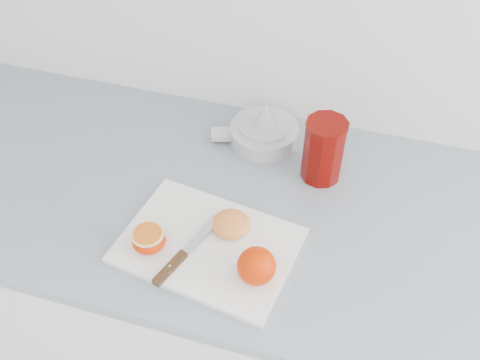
# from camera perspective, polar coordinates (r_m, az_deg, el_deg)

# --- Properties ---
(counter) EXTENTS (2.64, 0.64, 0.89)m
(counter) POSITION_cam_1_polar(r_m,az_deg,el_deg) (1.48, 3.55, -14.45)
(counter) COLOR white
(counter) RESTS_ON ground
(cutting_board) EXTENTS (0.36, 0.28, 0.01)m
(cutting_board) POSITION_cam_1_polar(r_m,az_deg,el_deg) (1.04, -3.43, -6.97)
(cutting_board) COLOR white
(cutting_board) RESTS_ON counter
(whole_orange) EXTENTS (0.07, 0.07, 0.07)m
(whole_orange) POSITION_cam_1_polar(r_m,az_deg,el_deg) (0.96, 1.77, -9.16)
(whole_orange) COLOR #E73100
(whole_orange) RESTS_ON cutting_board
(half_orange) EXTENTS (0.06, 0.06, 0.04)m
(half_orange) POSITION_cam_1_polar(r_m,az_deg,el_deg) (1.03, -9.72, -6.28)
(half_orange) COLOR #E73100
(half_orange) RESTS_ON cutting_board
(squeezed_shell) EXTENTS (0.08, 0.08, 0.03)m
(squeezed_shell) POSITION_cam_1_polar(r_m,az_deg,el_deg) (1.05, -0.96, -4.69)
(squeezed_shell) COLOR orange
(squeezed_shell) RESTS_ON cutting_board
(paring_knife) EXTENTS (0.08, 0.19, 0.01)m
(paring_knife) POSITION_cam_1_polar(r_m,az_deg,el_deg) (1.01, -6.85, -8.65)
(paring_knife) COLOR #43291A
(paring_knife) RESTS_ON cutting_board
(citrus_juicer) EXTENTS (0.20, 0.16, 0.11)m
(citrus_juicer) POSITION_cam_1_polar(r_m,az_deg,el_deg) (1.24, 2.51, 5.30)
(citrus_juicer) COLOR silver
(citrus_juicer) RESTS_ON counter
(red_tumbler) EXTENTS (0.09, 0.09, 0.15)m
(red_tumbler) POSITION_cam_1_polar(r_m,az_deg,el_deg) (1.15, 8.88, 2.96)
(red_tumbler) COLOR #650500
(red_tumbler) RESTS_ON counter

